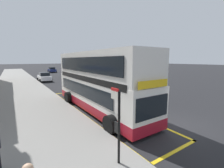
# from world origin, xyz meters

# --- Properties ---
(ground_plane) EXTENTS (260.00, 260.00, 0.00)m
(ground_plane) POSITION_xyz_m (0.00, 32.00, 0.00)
(ground_plane) COLOR black
(pavement_near) EXTENTS (6.00, 76.00, 0.14)m
(pavement_near) POSITION_xyz_m (-7.00, 32.00, 0.07)
(pavement_near) COLOR gray
(pavement_near) RESTS_ON ground
(double_decker_bus) EXTENTS (3.17, 11.01, 4.40)m
(double_decker_bus) POSITION_xyz_m (-2.46, 5.14, 2.06)
(double_decker_bus) COLOR white
(double_decker_bus) RESTS_ON ground
(bus_bay_markings) EXTENTS (3.19, 14.31, 0.01)m
(bus_bay_markings) POSITION_xyz_m (-2.41, 5.46, 0.01)
(bus_bay_markings) COLOR gold
(bus_bay_markings) RESTS_ON ground
(bus_stop_sign) EXTENTS (0.09, 0.51, 2.71)m
(bus_stop_sign) POSITION_xyz_m (-4.94, -0.96, 1.73)
(bus_stop_sign) COLOR black
(bus_stop_sign) RESTS_ON pavement_near
(parked_car_black_far) EXTENTS (2.09, 4.20, 1.62)m
(parked_car_black_far) POSITION_xyz_m (2.74, 28.24, 0.80)
(parked_car_black_far) COLOR black
(parked_car_black_far) RESTS_ON ground
(parked_car_navy_distant) EXTENTS (2.09, 4.20, 1.62)m
(parked_car_navy_distant) POSITION_xyz_m (2.63, 44.03, 0.80)
(parked_car_navy_distant) COLOR navy
(parked_car_navy_distant) RESTS_ON ground
(parked_car_white_across) EXTENTS (2.09, 4.20, 1.62)m
(parked_car_white_across) POSITION_xyz_m (-2.98, 24.31, 0.80)
(parked_car_white_across) COLOR silver
(parked_car_white_across) RESTS_ON ground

